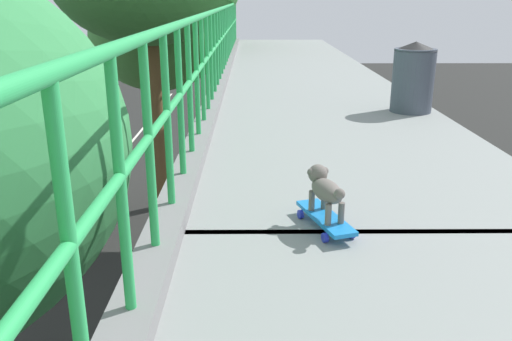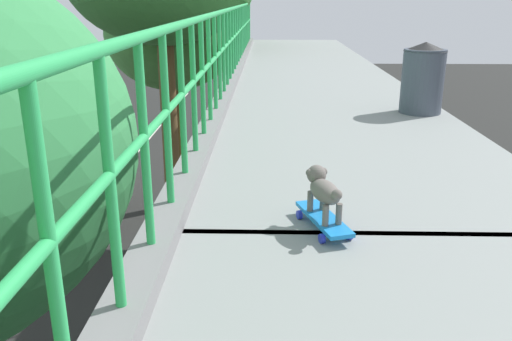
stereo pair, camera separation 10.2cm
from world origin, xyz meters
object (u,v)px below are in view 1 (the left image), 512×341
object	(u,v)px
toy_skateboard	(325,218)
small_dog	(325,188)
litter_bin	(413,76)
city_bus	(26,154)

from	to	relation	value
toy_skateboard	small_dog	xyz separation A→B (m)	(-0.01, 0.01, 0.18)
litter_bin	small_dog	bearing A→B (deg)	-113.91
city_bus	toy_skateboard	distance (m)	18.52
city_bus	small_dog	xyz separation A→B (m)	(8.74, -15.74, 4.44)
small_dog	litter_bin	bearing A→B (deg)	66.09
small_dog	litter_bin	size ratio (longest dim) A/B	0.47
city_bus	small_dog	bearing A→B (deg)	-60.96
toy_skateboard	litter_bin	distance (m)	3.60
city_bus	litter_bin	bearing A→B (deg)	-50.76
city_bus	small_dog	distance (m)	18.54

